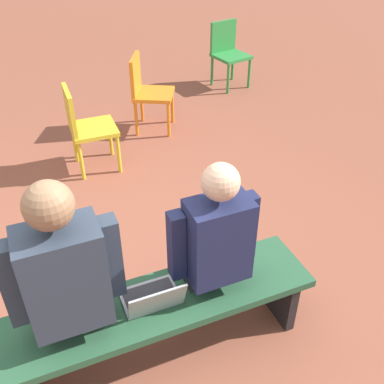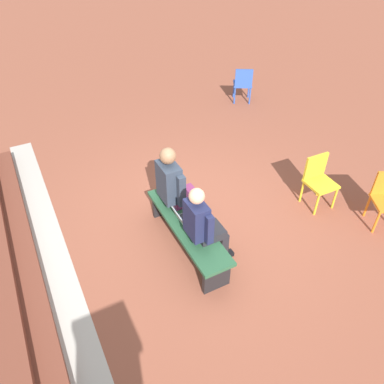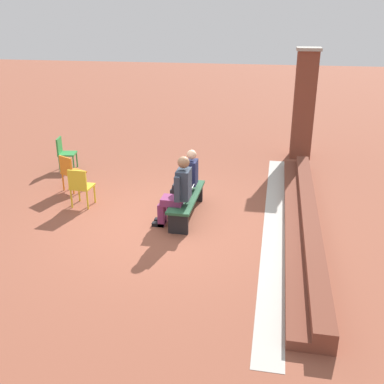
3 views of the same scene
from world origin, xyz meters
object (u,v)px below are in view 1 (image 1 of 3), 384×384
Objects in this scene: plastic_chair_near_bench_left at (146,89)px; plastic_chair_near_bench_right at (85,124)px; bench at (161,311)px; person_adult at (65,280)px; plastic_chair_foreground at (228,50)px; laptop at (153,298)px; person_student at (210,245)px.

plastic_chair_near_bench_right is at bearing 36.24° from plastic_chair_near_bench_left.
person_adult is at bearing -8.50° from bench.
plastic_chair_foreground reaches higher than bench.
laptop is (0.05, 0.01, 0.15)m from bench.
person_adult reaches higher than laptop.
person_adult is 1.66× the size of plastic_chair_foreground.
laptop reaches higher than bench.
person_adult is 1.66× the size of plastic_chair_near_bench_left.
plastic_chair_near_bench_right is 1.00× the size of plastic_chair_near_bench_left.
plastic_chair_foreground and plastic_chair_near_bench_left have the same top height.
plastic_chair_near_bench_left is (-1.33, -2.79, -0.26)m from person_adult.
plastic_chair_foreground is (-2.28, -3.69, 0.13)m from bench.
laptop is 0.38× the size of plastic_chair_foreground.
plastic_chair_near_bench_left reaches higher than bench.
plastic_chair_foreground is at bearing -122.14° from laptop.
person_adult reaches higher than bench.
plastic_chair_near_bench_right is (-0.05, -2.27, 0.13)m from bench.
plastic_chair_near_bench_right is at bearing -91.36° from bench.
plastic_chair_foreground reaches higher than laptop.
person_adult is at bearing 52.77° from plastic_chair_foreground.
plastic_chair_near_bench_right is 1.00m from plastic_chair_near_bench_left.
person_student reaches higher than laptop.
person_student is 0.43m from laptop.
plastic_chair_near_bench_left is at bearing 30.45° from plastic_chair_foreground.
person_student is 2.23m from plastic_chair_near_bench_right.
person_adult is 2.27m from plastic_chair_near_bench_right.
person_student is 1.53× the size of plastic_chair_near_bench_right.
person_adult is 0.49m from laptop.
person_adult is at bearing 76.55° from plastic_chair_near_bench_right.
plastic_chair_foreground is at bearing -121.71° from bench.
bench is 4.34m from plastic_chair_foreground.
bench is at bearing 73.21° from plastic_chair_near_bench_left.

